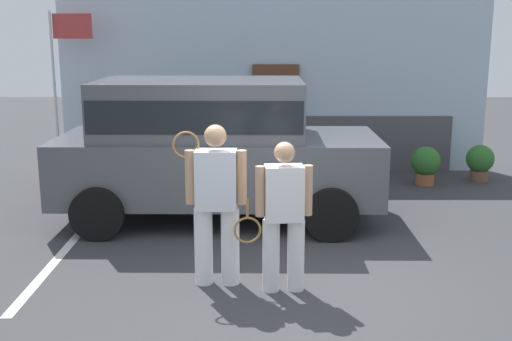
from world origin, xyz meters
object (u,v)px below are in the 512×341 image
Objects in this scene: potted_plant_by_porch at (425,163)px; flag_pole at (62,64)px; tennis_player_woman at (283,215)px; parked_suv at (211,143)px; tennis_player_man at (215,202)px; potted_plant_secondary at (479,161)px.

potted_plant_by_porch is 6.90m from flag_pole.
parked_suv is at bearing -75.16° from tennis_player_woman.
potted_plant_secondary is (4.58, 4.84, -0.55)m from tennis_player_man.
parked_suv is at bearing -150.21° from potted_plant_by_porch.
potted_plant_by_porch is at bearing -5.95° from flag_pole.
flag_pole is at bearing 174.05° from potted_plant_by_porch.
flag_pole is (-6.64, 0.69, 1.75)m from potted_plant_by_porch.
tennis_player_woman is at bearing -127.56° from potted_plant_secondary.
tennis_player_man reaches higher than potted_plant_by_porch.
flag_pole is (-3.15, 5.25, 1.21)m from tennis_player_man.
potted_plant_secondary is at bearing -132.85° from tennis_player_man.
tennis_player_man is at bearing -59.08° from flag_pole.
potted_plant_by_porch is (2.78, 4.74, -0.45)m from tennis_player_woman.
flag_pole is at bearing -59.45° from tennis_player_woman.
tennis_player_woman is 0.52× the size of flag_pole.
tennis_player_man is (0.22, -2.44, -0.22)m from parked_suv.
parked_suv reaches higher than tennis_player_man.
potted_plant_secondary is 0.22× the size of flag_pole.
potted_plant_secondary is at bearing -3.10° from flag_pole.
tennis_player_woman is 2.40× the size of potted_plant_secondary.
flag_pole is at bearing 176.90° from potted_plant_secondary.
potted_plant_by_porch is 0.23× the size of flag_pole.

